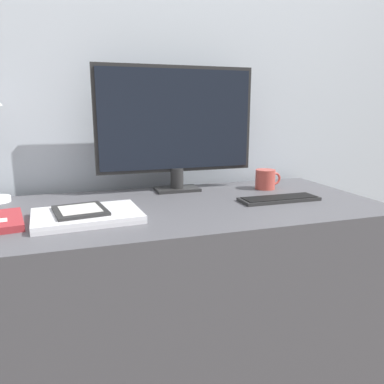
# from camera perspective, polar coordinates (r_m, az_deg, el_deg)

# --- Properties ---
(wall_back) EXTENTS (3.60, 0.05, 2.40)m
(wall_back) POSITION_cam_1_polar(r_m,az_deg,el_deg) (1.69, -6.75, 16.35)
(wall_back) COLOR #B2BCC6
(wall_back) RESTS_ON ground_plane
(desk) EXTENTS (1.48, 0.67, 0.75)m
(desk) POSITION_cam_1_polar(r_m,az_deg,el_deg) (1.47, -2.52, -16.39)
(desk) COLOR #4C4C51
(desk) RESTS_ON ground_plane
(monitor) EXTENTS (0.65, 0.11, 0.50)m
(monitor) POSITION_cam_1_polar(r_m,az_deg,el_deg) (1.54, -2.41, 10.25)
(monitor) COLOR #262626
(monitor) RESTS_ON desk
(keyboard) EXTENTS (0.30, 0.10, 0.01)m
(keyboard) POSITION_cam_1_polar(r_m,az_deg,el_deg) (1.43, 13.13, -1.02)
(keyboard) COLOR #282828
(keyboard) RESTS_ON desk
(laptop) EXTENTS (0.34, 0.25, 0.02)m
(laptop) POSITION_cam_1_polar(r_m,az_deg,el_deg) (1.20, -15.70, -3.49)
(laptop) COLOR silver
(laptop) RESTS_ON desk
(ereader) EXTENTS (0.17, 0.19, 0.01)m
(ereader) POSITION_cam_1_polar(r_m,az_deg,el_deg) (1.21, -16.69, -2.69)
(ereader) COLOR black
(ereader) RESTS_ON laptop
(coffee_mug) EXTENTS (0.12, 0.08, 0.08)m
(coffee_mug) POSITION_cam_1_polar(r_m,az_deg,el_deg) (1.63, 11.17, 1.92)
(coffee_mug) COLOR #B7473D
(coffee_mug) RESTS_ON desk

